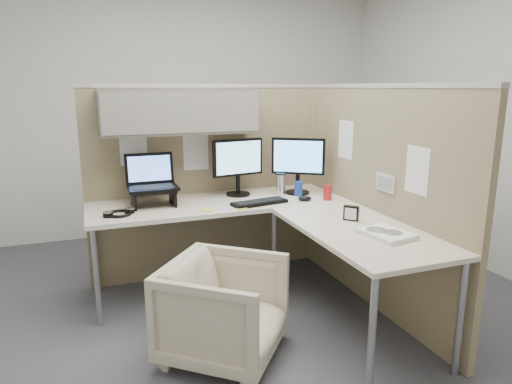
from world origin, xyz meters
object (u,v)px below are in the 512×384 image
object	(u,v)px
desk	(265,217)
keyboard	(259,203)
office_chair	(224,305)
monitor_left	(238,162)

from	to	relation	value
desk	keyboard	world-z (taller)	keyboard
keyboard	office_chair	bearing A→B (deg)	-133.92
desk	office_chair	xyz separation A→B (m)	(-0.47, -0.53, -0.35)
desk	monitor_left	size ratio (longest dim) A/B	4.29
office_chair	monitor_left	distance (m)	1.35
monitor_left	keyboard	world-z (taller)	monitor_left
monitor_left	keyboard	bearing A→B (deg)	-89.63
desk	monitor_left	bearing A→B (deg)	92.18
desk	office_chair	size ratio (longest dim) A/B	2.99
office_chair	keyboard	bearing A→B (deg)	4.64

